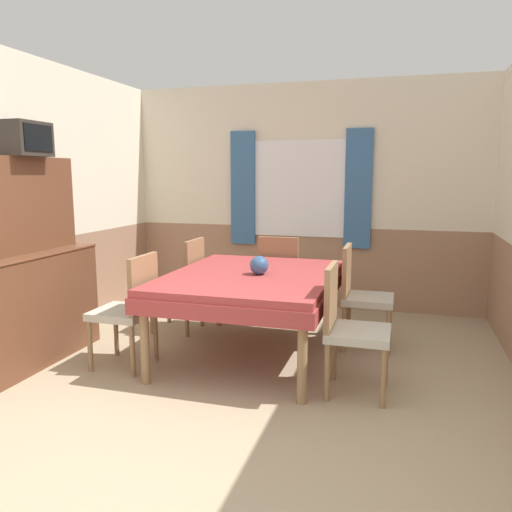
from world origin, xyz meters
TOP-DOWN VIEW (x-y plane):
  - ground_plane at (0.00, 0.00)m, footprint 16.00×16.00m
  - wall_back at (-0.00, 3.77)m, footprint 4.52×0.09m
  - wall_left at (-2.09, 1.88)m, footprint 0.05×4.15m
  - dining_table at (-0.08, 1.94)m, footprint 1.38×1.76m
  - chair_right_near at (0.80, 1.44)m, footprint 0.44×0.44m
  - chair_right_far at (0.80, 2.45)m, footprint 0.44×0.44m
  - chair_head_window at (-0.08, 3.01)m, footprint 0.44×0.44m
  - chair_left_far at (-0.95, 2.45)m, footprint 0.44×0.44m
  - chair_left_near at (-0.95, 1.44)m, footprint 0.44×0.44m
  - sideboard at (-1.84, 1.22)m, footprint 0.46×1.48m
  - tv at (-1.79, 1.35)m, footprint 0.29×0.38m
  - vase at (-0.00, 1.91)m, footprint 0.16×0.16m

SIDE VIEW (x-z plane):
  - ground_plane at x=0.00m, z-range 0.00..0.00m
  - chair_right_near at x=0.80m, z-range 0.04..0.97m
  - chair_right_far at x=0.80m, z-range 0.04..0.97m
  - chair_head_window at x=-0.08m, z-range 0.04..0.97m
  - chair_left_far at x=-0.95m, z-range 0.04..0.97m
  - chair_left_near at x=-0.95m, z-range 0.04..0.97m
  - dining_table at x=-0.08m, z-range 0.27..1.00m
  - sideboard at x=-1.84m, z-range -0.14..1.57m
  - vase at x=0.00m, z-range 0.73..0.89m
  - wall_left at x=-2.09m, z-range 0.00..2.60m
  - wall_back at x=0.00m, z-range 0.01..2.61m
  - tv at x=-1.79m, z-range 1.70..1.98m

